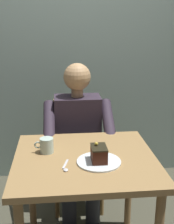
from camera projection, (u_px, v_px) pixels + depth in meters
name	position (u px, v px, depth m)	size (l,w,h in m)	color
cafe_rear_panel	(72.00, 23.00, 2.77)	(6.40, 0.12, 3.00)	#99B5AA
dining_table	(85.00, 173.00, 1.82)	(0.84, 0.78, 0.76)	olive
chair	(77.00, 148.00, 2.57)	(0.42, 0.42, 0.89)	olive
seated_person	(78.00, 139.00, 2.36)	(0.53, 0.58, 1.23)	#302633
dessert_plate	(99.00, 162.00, 1.73)	(0.25, 0.25, 0.01)	white
cake_slice	(99.00, 154.00, 1.71)	(0.09, 0.12, 0.11)	#39170C
coffee_cup	(46.00, 145.00, 1.84)	(0.12, 0.08, 0.09)	#B2CEBF
dessert_spoon	(66.00, 167.00, 1.66)	(0.04, 0.14, 0.01)	silver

